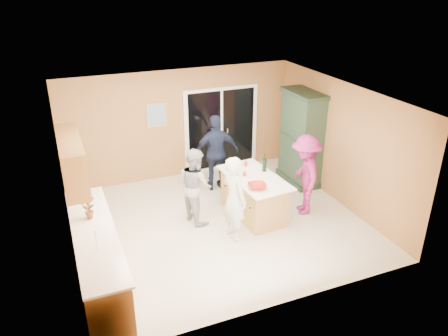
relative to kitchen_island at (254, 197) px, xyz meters
name	(u,v)px	position (x,y,z in m)	size (l,w,h in m)	color
floor	(219,223)	(-0.78, -0.05, -0.41)	(5.50, 5.50, 0.00)	beige
ceiling	(218,96)	(-0.78, -0.05, 2.19)	(5.50, 5.00, 0.10)	silver
wall_back	(180,124)	(-0.78, 2.45, 0.89)	(5.50, 0.10, 2.60)	tan
wall_front	(285,231)	(-0.78, -2.55, 0.89)	(5.50, 0.10, 2.60)	tan
wall_left	(65,190)	(-3.53, -0.05, 0.89)	(0.10, 5.00, 2.60)	tan
wall_right	(340,144)	(1.97, -0.05, 0.89)	(0.10, 5.00, 2.60)	tan
left_cabinet_run	(98,262)	(-3.23, -1.10, 0.06)	(0.65, 3.05, 1.24)	tan
upper_cabinets	(72,161)	(-3.36, -0.25, 1.47)	(0.35, 1.60, 0.75)	tan
sliding_door	(221,129)	(0.27, 2.41, 0.64)	(1.90, 0.07, 2.10)	white
framed_picture	(156,115)	(-1.33, 2.42, 1.19)	(0.46, 0.04, 0.56)	tan
kitchen_island	(254,197)	(0.00, 0.00, 0.00)	(1.03, 1.72, 0.87)	tan
green_hutch	(302,139)	(1.71, 1.03, 0.66)	(0.63, 1.19, 2.19)	#213626
woman_white	(234,198)	(-0.70, -0.60, 0.41)	(0.60, 0.39, 1.64)	silver
woman_grey	(195,185)	(-1.15, 0.28, 0.36)	(0.74, 0.58, 1.53)	#AEADB0
woman_navy	(216,153)	(-0.25, 1.42, 0.47)	(1.03, 0.43, 1.76)	#192438
woman_magenta	(305,175)	(1.01, -0.27, 0.43)	(1.09, 0.63, 1.68)	#9C2274
serving_bowl	(257,186)	(-0.17, -0.47, 0.50)	(0.34, 0.34, 0.08)	red
tulip_vase	(88,206)	(-3.23, -0.53, 0.76)	(0.23, 0.16, 0.44)	red
tumbler_near	(246,164)	(0.06, 0.54, 0.51)	(0.07, 0.07, 0.10)	red
tumbler_far	(244,174)	(-0.18, 0.09, 0.51)	(0.07, 0.07, 0.10)	red
wine_bottle	(264,165)	(0.30, 0.17, 0.61)	(0.09, 0.09, 0.37)	black
white_plate	(246,177)	(-0.16, 0.02, 0.47)	(0.20, 0.20, 0.01)	silver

